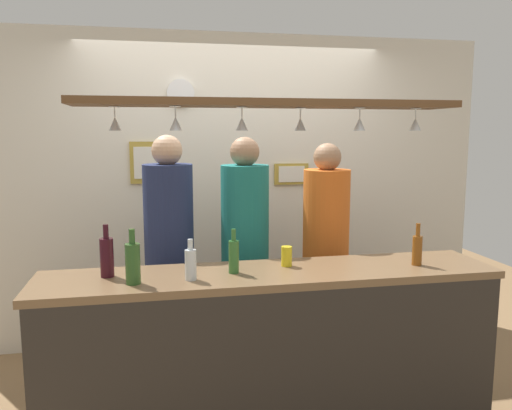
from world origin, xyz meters
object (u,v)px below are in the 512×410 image
(bottle_beer_green_import, at_px, (234,256))
(picture_frame_lower_pair, at_px, (291,174))
(person_left_navy_shirt, at_px, (169,237))
(picture_frame_caricature, at_px, (146,163))
(person_middle_teal_shirt, at_px, (245,235))
(bottle_beer_amber_tall, at_px, (417,249))
(bottle_soda_clear, at_px, (191,264))
(wall_clock, at_px, (181,93))
(bottle_champagne_green, at_px, (133,262))
(bottle_wine_dark_red, at_px, (107,256))
(drink_can, at_px, (287,256))
(person_right_orange_shirt, at_px, (326,236))

(bottle_beer_green_import, distance_m, picture_frame_lower_pair, 1.62)
(person_left_navy_shirt, relative_size, picture_frame_caricature, 5.22)
(person_middle_teal_shirt, distance_m, bottle_beer_amber_tall, 1.19)
(bottle_soda_clear, xyz_separation_m, picture_frame_caricature, (-0.24, 1.49, 0.47))
(bottle_soda_clear, bearing_deg, bottle_beer_green_import, 19.72)
(bottle_soda_clear, distance_m, wall_clock, 1.81)
(bottle_soda_clear, bearing_deg, bottle_champagne_green, -177.84)
(bottle_beer_green_import, bearing_deg, bottle_soda_clear, -160.28)
(picture_frame_lower_pair, relative_size, wall_clock, 1.36)
(bottle_beer_amber_tall, bearing_deg, bottle_soda_clear, -178.17)
(bottle_beer_green_import, distance_m, bottle_wine_dark_red, 0.72)
(bottle_soda_clear, bearing_deg, drink_can, 16.75)
(person_left_navy_shirt, height_order, bottle_soda_clear, person_left_navy_shirt)
(person_left_navy_shirt, bearing_deg, drink_can, -40.34)
(person_left_navy_shirt, relative_size, picture_frame_lower_pair, 5.91)
(person_left_navy_shirt, relative_size, person_right_orange_shirt, 1.04)
(bottle_champagne_green, bearing_deg, wall_clock, 76.63)
(bottle_wine_dark_red, bearing_deg, bottle_beer_amber_tall, -3.51)
(picture_frame_caricature, bearing_deg, bottle_beer_amber_tall, -41.73)
(person_middle_teal_shirt, bearing_deg, picture_frame_caricature, 132.97)
(person_left_navy_shirt, height_order, drink_can, person_left_navy_shirt)
(bottle_beer_green_import, distance_m, picture_frame_caricature, 1.56)
(picture_frame_caricature, relative_size, wall_clock, 1.55)
(person_middle_teal_shirt, xyz_separation_m, person_right_orange_shirt, (0.61, 0.00, -0.03))
(bottle_wine_dark_red, xyz_separation_m, wall_clock, (0.50, 1.33, 1.00))
(person_left_navy_shirt, bearing_deg, bottle_beer_amber_tall, -25.91)
(person_left_navy_shirt, bearing_deg, picture_frame_lower_pair, 34.31)
(drink_can, height_order, wall_clock, wall_clock)
(person_right_orange_shirt, distance_m, picture_frame_caricature, 1.57)
(person_right_orange_shirt, distance_m, bottle_soda_clear, 1.29)
(drink_can, xyz_separation_m, picture_frame_lower_pair, (0.39, 1.32, 0.39))
(bottle_beer_green_import, relative_size, picture_frame_caricature, 0.76)
(picture_frame_caricature, height_order, wall_clock, wall_clock)
(bottle_beer_green_import, distance_m, drink_can, 0.35)
(bottle_wine_dark_red, bearing_deg, person_middle_teal_shirt, 33.94)
(person_left_navy_shirt, xyz_separation_m, person_right_orange_shirt, (1.14, 0.00, -0.04))
(bottle_beer_green_import, bearing_deg, picture_frame_lower_pair, 62.64)
(bottle_soda_clear, relative_size, picture_frame_lower_pair, 0.77)
(bottle_champagne_green, xyz_separation_m, wall_clock, (0.36, 1.50, 1.00))
(drink_can, bearing_deg, wall_clock, 112.65)
(picture_frame_lower_pair, bearing_deg, person_middle_teal_shirt, -126.38)
(bottle_beer_amber_tall, relative_size, bottle_wine_dark_red, 0.87)
(picture_frame_lower_pair, distance_m, wall_clock, 1.15)
(picture_frame_caricature, bearing_deg, wall_clock, -1.24)
(bottle_wine_dark_red, bearing_deg, bottle_soda_clear, -18.95)
(person_right_orange_shirt, bearing_deg, person_middle_teal_shirt, 180.00)
(person_middle_teal_shirt, distance_m, drink_can, 0.60)
(bottle_champagne_green, relative_size, picture_frame_lower_pair, 1.00)
(drink_can, bearing_deg, bottle_beer_green_import, -165.55)
(drink_can, distance_m, picture_frame_lower_pair, 1.42)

